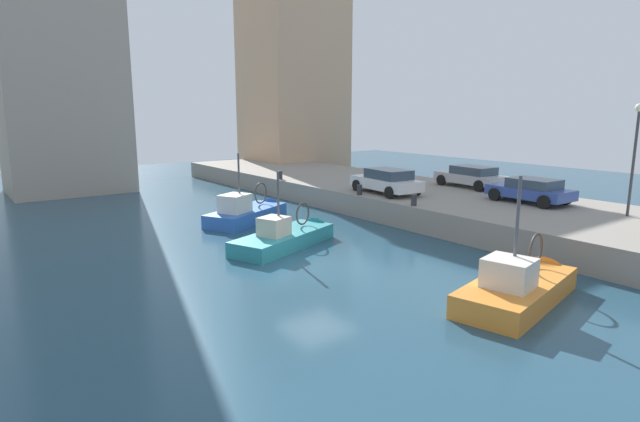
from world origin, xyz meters
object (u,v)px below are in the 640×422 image
object	(u,v)px
fishing_boat_teal	(289,243)
fishing_boat_blue	(250,218)
parked_car_blue	(531,190)
quay_streetlamp	(636,141)
fishing_boat_orange	(521,296)
parked_car_white	(387,181)
mooring_bollard_south	(414,200)
parked_car_silver	(471,176)
mooring_bollard_mid	(359,190)
mooring_bollard_north	(280,175)

from	to	relation	value
fishing_boat_teal	fishing_boat_blue	bearing A→B (deg)	78.23
parked_car_blue	quay_streetlamp	world-z (taller)	quay_streetlamp
fishing_boat_orange	parked_car_white	size ratio (longest dim) A/B	1.37
mooring_bollard_south	parked_car_silver	bearing A→B (deg)	16.74
mooring_bollard_mid	quay_streetlamp	world-z (taller)	quay_streetlamp
mooring_bollard_south	quay_streetlamp	world-z (taller)	quay_streetlamp
fishing_boat_teal	fishing_boat_blue	world-z (taller)	fishing_boat_blue
fishing_boat_teal	mooring_bollard_north	bearing A→B (deg)	59.21
parked_car_silver	mooring_bollard_south	xyz separation A→B (m)	(-7.16, -2.15, -0.39)
mooring_bollard_south	mooring_bollard_mid	size ratio (longest dim) A/B	1.00
parked_car_blue	mooring_bollard_south	size ratio (longest dim) A/B	7.39
fishing_boat_orange	parked_car_silver	world-z (taller)	fishing_boat_orange
fishing_boat_teal	fishing_boat_blue	size ratio (longest dim) A/B	1.05
parked_car_white	mooring_bollard_south	bearing A→B (deg)	-113.58
fishing_boat_orange	parked_car_blue	distance (m)	11.18
quay_streetlamp	parked_car_white	bearing A→B (deg)	110.98
parked_car_blue	mooring_bollard_south	xyz separation A→B (m)	(-5.23, 2.92, -0.37)
fishing_boat_teal	fishing_boat_orange	distance (m)	10.03
parked_car_white	mooring_bollard_mid	size ratio (longest dim) A/B	8.24
fishing_boat_blue	parked_car_blue	world-z (taller)	fishing_boat_blue
fishing_boat_blue	parked_car_silver	bearing A→B (deg)	-20.03
fishing_boat_blue	parked_car_white	distance (m)	7.72
parked_car_white	fishing_boat_blue	bearing A→B (deg)	154.71
mooring_bollard_mid	fishing_boat_teal	bearing A→B (deg)	-156.69
fishing_boat_teal	quay_streetlamp	bearing A→B (deg)	-35.29
parked_car_white	fishing_boat_teal	bearing A→B (deg)	-164.23
parked_car_white	quay_streetlamp	size ratio (longest dim) A/B	0.94
fishing_boat_orange	fishing_boat_blue	bearing A→B (deg)	93.80
fishing_boat_blue	quay_streetlamp	bearing A→B (deg)	-52.00
parked_car_white	mooring_bollard_north	world-z (taller)	parked_car_white
fishing_boat_teal	mooring_bollard_mid	bearing A→B (deg)	23.31
fishing_boat_orange	mooring_bollard_north	bearing A→B (deg)	78.27
mooring_bollard_south	mooring_bollard_north	xyz separation A→B (m)	(0.00, 12.00, 0.00)
quay_streetlamp	parked_car_blue	bearing A→B (deg)	95.43
parked_car_blue	mooring_bollard_north	distance (m)	15.82
fishing_boat_teal	parked_car_white	distance (m)	8.44
parked_car_silver	parked_car_white	world-z (taller)	parked_car_white
parked_car_white	mooring_bollard_north	distance (m)	8.67
mooring_bollard_south	fishing_boat_blue	bearing A→B (deg)	128.29
parked_car_silver	mooring_bollard_north	world-z (taller)	parked_car_silver
fishing_boat_orange	quay_streetlamp	bearing A→B (deg)	7.20
parked_car_silver	parked_car_blue	distance (m)	5.43
mooring_bollard_south	mooring_bollard_mid	xyz separation A→B (m)	(0.00, 4.00, 0.00)
parked_car_silver	mooring_bollard_south	world-z (taller)	parked_car_silver
mooring_bollard_south	quay_streetlamp	distance (m)	9.70
fishing_boat_orange	parked_car_white	distance (m)	13.47
fishing_boat_blue	mooring_bollard_mid	xyz separation A→B (m)	(5.28, -2.69, 1.34)
fishing_boat_orange	parked_car_silver	distance (m)	15.76
parked_car_silver	parked_car_blue	bearing A→B (deg)	-110.77
fishing_boat_orange	parked_car_silver	size ratio (longest dim) A/B	1.39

